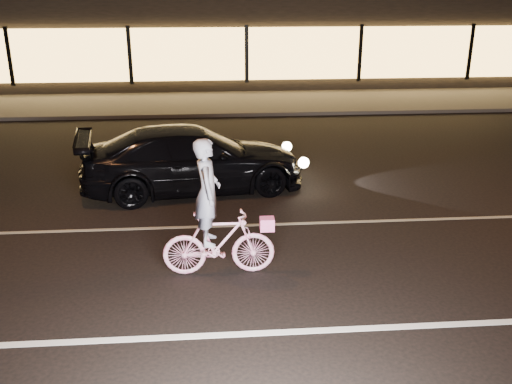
{
  "coord_description": "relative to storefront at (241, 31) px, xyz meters",
  "views": [
    {
      "loc": [
        -1.43,
        -7.81,
        4.36
      ],
      "look_at": [
        -0.76,
        0.6,
        1.19
      ],
      "focal_mm": 40.0,
      "sensor_mm": 36.0,
      "label": 1
    }
  ],
  "objects": [
    {
      "name": "lane_stripe_far",
      "position": [
        0.0,
        -16.97,
        -2.14
      ],
      "size": [
        60.0,
        0.1,
        0.01
      ],
      "primitive_type": "cube",
      "color": "gray",
      "rests_on": "ground"
    },
    {
      "name": "lane_stripe_near",
      "position": [
        0.0,
        -20.47,
        -2.14
      ],
      "size": [
        60.0,
        0.12,
        0.01
      ],
      "primitive_type": "cube",
      "color": "silver",
      "rests_on": "ground"
    },
    {
      "name": "sedan",
      "position": [
        -1.85,
        -14.91,
        -1.45
      ],
      "size": [
        5.06,
        2.68,
        1.4
      ],
      "rotation": [
        0.0,
        0.0,
        1.73
      ],
      "color": "black",
      "rests_on": "ground"
    },
    {
      "name": "cyclist",
      "position": [
        -1.41,
        -18.79,
        -1.37
      ],
      "size": [
        1.75,
        0.6,
        2.2
      ],
      "rotation": [
        0.0,
        0.0,
        1.57
      ],
      "color": "#E33780",
      "rests_on": "ground"
    },
    {
      "name": "ground",
      "position": [
        0.0,
        -18.97,
        -2.15
      ],
      "size": [
        90.0,
        90.0,
        0.0
      ],
      "primitive_type": "plane",
      "color": "black",
      "rests_on": "ground"
    },
    {
      "name": "storefront",
      "position": [
        0.0,
        0.0,
        0.0
      ],
      "size": [
        25.4,
        8.42,
        4.2
      ],
      "color": "black",
      "rests_on": "ground"
    },
    {
      "name": "sidewalk",
      "position": [
        0.0,
        -5.97,
        -2.09
      ],
      "size": [
        30.0,
        4.0,
        0.12
      ],
      "primitive_type": "cube",
      "color": "#383533",
      "rests_on": "ground"
    }
  ]
}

